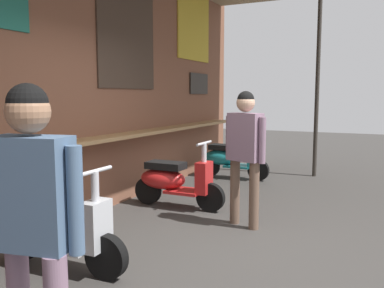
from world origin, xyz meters
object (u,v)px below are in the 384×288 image
scooter_red (173,180)px  shopper_browsing (32,210)px  scooter_silver (54,227)px  scooter_teal (230,158)px  shopper_passing (245,144)px

scooter_red → shopper_browsing: 3.81m
scooter_silver → shopper_browsing: 1.80m
scooter_teal → shopper_passing: (-2.70, -1.19, 0.63)m
scooter_red → shopper_passing: shopper_passing is taller
scooter_red → scooter_teal: 2.31m
scooter_red → shopper_passing: 1.40m
scooter_red → scooter_teal: size_ratio=1.00×
scooter_teal → shopper_passing: 3.01m
scooter_silver → scooter_red: size_ratio=1.00×
scooter_silver → scooter_teal: size_ratio=1.00×
scooter_silver → shopper_passing: 2.36m
scooter_silver → scooter_red: same height
scooter_teal → shopper_browsing: size_ratio=0.85×
scooter_teal → shopper_browsing: (-5.89, -1.12, 0.63)m
scooter_red → shopper_browsing: bearing=-73.1°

